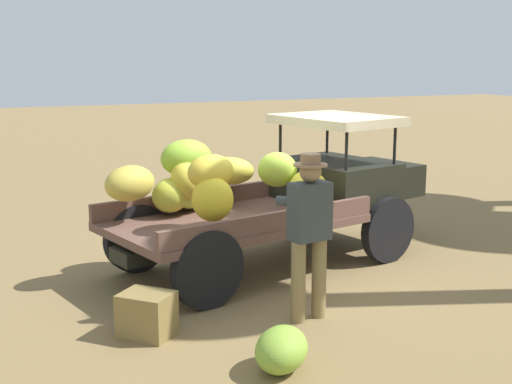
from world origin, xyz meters
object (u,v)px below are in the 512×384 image
Objects in this scene: farmer at (309,227)px; loose_banana_bunch at (281,349)px; truck at (277,191)px; wooden_crate at (147,315)px.

loose_banana_bunch is at bearing 133.48° from farmer.
farmer is at bearing 51.42° from loose_banana_bunch.
truck is 3.27m from loose_banana_bunch.
farmer reaches higher than loose_banana_bunch.
wooden_crate is at bearing 73.86° from farmer.
loose_banana_bunch is (-1.32, -2.89, -0.75)m from truck.
farmer is 1.46m from loose_banana_bunch.
wooden_crate is at bearing 125.70° from loose_banana_bunch.
truck reaches higher than loose_banana_bunch.
farmer is (-0.55, -1.93, 0.03)m from truck.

